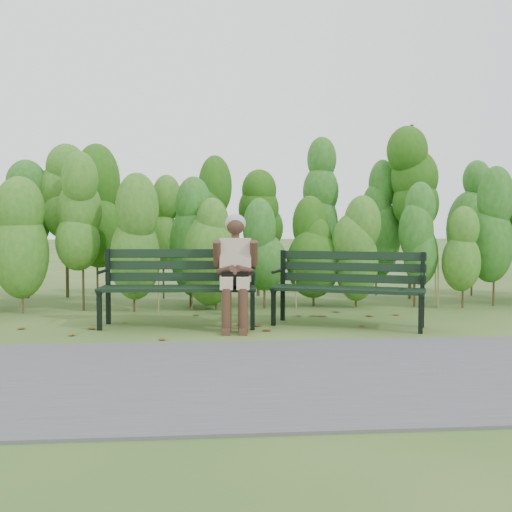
{
  "coord_description": "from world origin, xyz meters",
  "views": [
    {
      "loc": [
        -0.6,
        -6.52,
        1.11
      ],
      "look_at": [
        0.0,
        0.35,
        0.75
      ],
      "focal_mm": 42.0,
      "sensor_mm": 36.0,
      "label": 1
    }
  ],
  "objects": [
    {
      "name": "seated_woman",
      "position": [
        -0.27,
        -0.14,
        0.69
      ],
      "size": [
        0.49,
        0.72,
        1.23
      ],
      "color": "beige",
      "rests_on": "ground"
    },
    {
      "name": "leaf_litter",
      "position": [
        0.16,
        -0.32,
        0.0
      ],
      "size": [
        5.85,
        2.27,
        0.01
      ],
      "color": "brown",
      "rests_on": "ground"
    },
    {
      "name": "bench_right",
      "position": [
        0.99,
        -0.07,
        0.48
      ],
      "size": [
        1.71,
        1.12,
        0.82
      ],
      "color": "black",
      "rests_on": "ground"
    },
    {
      "name": "hedge_band",
      "position": [
        0.0,
        1.86,
        1.26
      ],
      "size": [
        11.04,
        1.67,
        2.42
      ],
      "color": "#47381E",
      "rests_on": "ground"
    },
    {
      "name": "bench_left",
      "position": [
        -0.87,
        0.08,
        0.5
      ],
      "size": [
        1.72,
        0.68,
        0.84
      ],
      "color": "black",
      "rests_on": "ground"
    },
    {
      "name": "ground",
      "position": [
        0.0,
        0.0,
        0.0
      ],
      "size": [
        80.0,
        80.0,
        0.0
      ],
      "primitive_type": "plane",
      "color": "#325A1F"
    },
    {
      "name": "footpath",
      "position": [
        0.0,
        -2.2,
        0.01
      ],
      "size": [
        60.0,
        2.5,
        0.01
      ],
      "primitive_type": "cube",
      "color": "#474749",
      "rests_on": "ground"
    }
  ]
}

